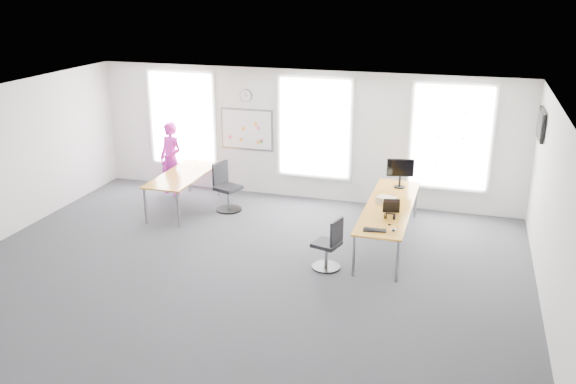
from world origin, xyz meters
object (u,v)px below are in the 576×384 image
(desk_right, at_px, (389,208))
(person, at_px, (171,159))
(chair_left, at_px, (226,190))
(keyboard, at_px, (375,230))
(headphones, at_px, (389,216))
(desk_left, at_px, (183,177))
(chair_right, at_px, (329,247))
(monitor, at_px, (400,171))

(desk_right, xyz_separation_m, person, (-5.35, 1.42, 0.14))
(chair_left, bearing_deg, keyboard, -100.94)
(person, xyz_separation_m, headphones, (5.45, -2.14, -0.03))
(desk_left, relative_size, keyboard, 5.53)
(chair_right, distance_m, chair_left, 3.63)
(desk_left, bearing_deg, chair_right, -28.05)
(person, bearing_deg, monitor, 15.67)
(desk_left, distance_m, person, 1.08)
(chair_right, height_order, headphones, chair_right)
(monitor, bearing_deg, person, 165.82)
(chair_right, distance_m, keyboard, 0.87)
(desk_right, xyz_separation_m, keyboard, (-0.07, -1.34, 0.06))
(desk_right, height_order, headphones, headphones)
(chair_right, height_order, keyboard, chair_right)
(keyboard, height_order, headphones, headphones)
(chair_right, bearing_deg, keyboard, 111.06)
(desk_right, bearing_deg, desk_left, 172.46)
(desk_right, relative_size, headphones, 16.14)
(desk_right, relative_size, chair_right, 3.39)
(desk_right, relative_size, desk_left, 1.47)
(chair_left, xyz_separation_m, keyboard, (3.64, -2.15, 0.33))
(headphones, bearing_deg, keyboard, -120.52)
(headphones, xyz_separation_m, monitor, (-0.05, 1.83, 0.32))
(keyboard, height_order, monitor, monitor)
(chair_left, bearing_deg, person, 88.98)
(desk_right, bearing_deg, keyboard, -92.93)
(desk_right, height_order, desk_left, desk_left)
(desk_left, height_order, keyboard, same)
(desk_right, bearing_deg, monitor, 87.49)
(person, height_order, headphones, person)
(desk_right, distance_m, desk_left, 4.69)
(desk_left, relative_size, chair_left, 2.05)
(chair_right, distance_m, monitor, 2.79)
(chair_right, xyz_separation_m, headphones, (0.94, 0.70, 0.43))
(person, bearing_deg, keyboard, -8.67)
(chair_left, bearing_deg, chair_right, -108.22)
(keyboard, bearing_deg, monitor, 77.67)
(desk_left, xyz_separation_m, chair_right, (3.81, -2.03, -0.32))
(chair_left, xyz_separation_m, headphones, (3.81, -1.53, 0.37))
(chair_left, xyz_separation_m, person, (-1.64, 0.62, 0.40))
(desk_left, xyz_separation_m, person, (-0.70, 0.81, 0.13))
(monitor, bearing_deg, keyboard, -103.68)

